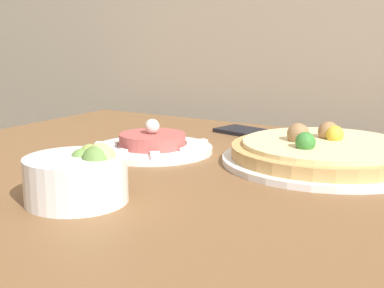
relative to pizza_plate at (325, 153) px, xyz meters
name	(u,v)px	position (x,y,z in m)	size (l,w,h in m)	color
dining_table	(176,243)	(-0.18, -0.16, -0.13)	(1.03, 0.89, 0.78)	brown
pizza_plate	(325,153)	(0.00, 0.00, 0.00)	(0.33, 0.33, 0.06)	white
tartare_plate	(152,145)	(-0.28, -0.07, -0.01)	(0.21, 0.21, 0.06)	white
small_bowl	(80,176)	(-0.20, -0.34, 0.01)	(0.13, 0.13, 0.07)	white
napkin	(246,132)	(-0.22, 0.17, -0.01)	(0.13, 0.10, 0.01)	black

